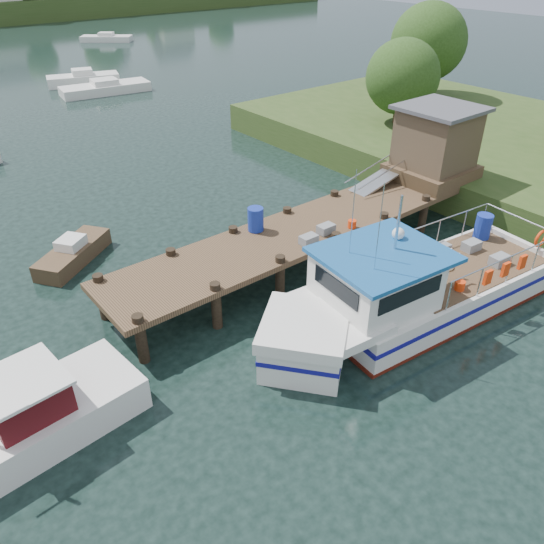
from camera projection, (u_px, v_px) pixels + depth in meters
ground_plane at (267, 276)px, 18.85m from camera, size 160.00×160.00×0.00m
near_shore at (542, 132)px, 26.25m from camera, size 16.00×30.00×7.76m
dock at (394, 173)px, 21.12m from camera, size 16.60×3.00×4.78m
lobster_boat at (405, 295)px, 16.18m from camera, size 10.94×4.17×5.26m
moored_rowboat at (73, 253)px, 19.51m from camera, size 3.40×2.87×0.98m
moored_far at (107, 38)px, 61.78m from camera, size 5.68×5.17×0.98m
moored_b at (83, 79)px, 43.35m from camera, size 5.89×3.44×1.23m
moored_c at (105, 88)px, 41.02m from camera, size 6.91×3.17×1.05m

